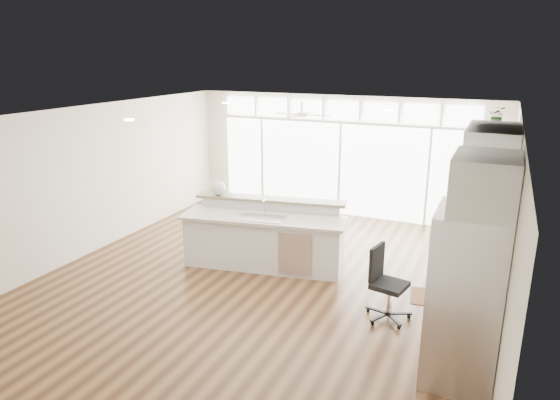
% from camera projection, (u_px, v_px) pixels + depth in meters
% --- Properties ---
extents(floor, '(7.00, 8.00, 0.02)m').
position_uv_depth(floor, '(265.00, 282.00, 8.15)').
color(floor, '#412614').
rests_on(floor, ground).
extents(ceiling, '(7.00, 8.00, 0.02)m').
position_uv_depth(ceiling, '(263.00, 115.00, 7.38)').
color(ceiling, white).
rests_on(ceiling, wall_back).
extents(wall_back, '(7.00, 0.04, 2.70)m').
position_uv_depth(wall_back, '(341.00, 156.00, 11.27)').
color(wall_back, beige).
rests_on(wall_back, floor).
extents(wall_front, '(7.00, 0.04, 2.70)m').
position_uv_depth(wall_front, '(59.00, 324.00, 4.26)').
color(wall_front, beige).
rests_on(wall_front, floor).
extents(wall_left, '(0.04, 8.00, 2.70)m').
position_uv_depth(wall_left, '(92.00, 180.00, 9.14)').
color(wall_left, beige).
rests_on(wall_left, floor).
extents(wall_right, '(0.04, 8.00, 2.70)m').
position_uv_depth(wall_right, '(509.00, 234.00, 6.39)').
color(wall_right, beige).
rests_on(wall_right, floor).
extents(glass_wall, '(5.80, 0.06, 2.08)m').
position_uv_depth(glass_wall, '(340.00, 169.00, 11.30)').
color(glass_wall, white).
rests_on(glass_wall, wall_back).
extents(transom_row, '(5.90, 0.06, 0.40)m').
position_uv_depth(transom_row, '(342.00, 110.00, 10.92)').
color(transom_row, white).
rests_on(transom_row, wall_back).
extents(desk_window, '(0.04, 0.85, 0.85)m').
position_uv_depth(desk_window, '(508.00, 212.00, 6.61)').
color(desk_window, white).
rests_on(desk_window, wall_right).
extents(ceiling_fan, '(1.16, 1.16, 0.32)m').
position_uv_depth(ceiling_fan, '(302.00, 110.00, 10.09)').
color(ceiling_fan, silver).
rests_on(ceiling_fan, ceiling).
extents(recessed_lights, '(3.40, 3.00, 0.02)m').
position_uv_depth(recessed_lights, '(269.00, 115.00, 7.56)').
color(recessed_lights, white).
rests_on(recessed_lights, ceiling).
extents(oven_cabinet, '(0.64, 1.20, 2.50)m').
position_uv_depth(oven_cabinet, '(487.00, 202.00, 8.12)').
color(oven_cabinet, silver).
rests_on(oven_cabinet, floor).
extents(desk_nook, '(0.72, 1.30, 0.76)m').
position_uv_depth(desk_nook, '(472.00, 288.00, 7.07)').
color(desk_nook, silver).
rests_on(desk_nook, floor).
extents(upper_cabinets, '(0.64, 1.30, 0.64)m').
position_uv_depth(upper_cabinets, '(492.00, 151.00, 6.50)').
color(upper_cabinets, silver).
rests_on(upper_cabinets, wall_right).
extents(refrigerator, '(0.76, 0.90, 2.00)m').
position_uv_depth(refrigerator, '(465.00, 298.00, 5.46)').
color(refrigerator, silver).
rests_on(refrigerator, floor).
extents(fridge_cabinet, '(0.64, 0.90, 0.60)m').
position_uv_depth(fridge_cabinet, '(485.00, 184.00, 5.07)').
color(fridge_cabinet, silver).
rests_on(fridge_cabinet, wall_right).
extents(framed_photos, '(0.06, 0.22, 0.80)m').
position_uv_depth(framed_photos, '(507.00, 210.00, 7.20)').
color(framed_photos, black).
rests_on(framed_photos, wall_right).
extents(kitchen_island, '(2.95, 1.54, 1.12)m').
position_uv_depth(kitchen_island, '(264.00, 236.00, 8.56)').
color(kitchen_island, silver).
rests_on(kitchen_island, floor).
extents(rug, '(0.91, 0.71, 0.01)m').
position_uv_depth(rug, '(439.00, 298.00, 7.56)').
color(rug, '#3E2213').
rests_on(rug, floor).
extents(office_chair, '(0.63, 0.60, 1.04)m').
position_uv_depth(office_chair, '(390.00, 285.00, 6.85)').
color(office_chair, black).
rests_on(office_chair, floor).
extents(fishbowl, '(0.29, 0.29, 0.26)m').
position_uv_depth(fishbowl, '(219.00, 188.00, 8.96)').
color(fishbowl, silver).
rests_on(fishbowl, kitchen_island).
extents(monitor, '(0.13, 0.50, 0.41)m').
position_uv_depth(monitor, '(470.00, 249.00, 6.94)').
color(monitor, black).
rests_on(monitor, desk_nook).
extents(keyboard, '(0.18, 0.37, 0.02)m').
position_uv_depth(keyboard, '(456.00, 260.00, 7.06)').
color(keyboard, silver).
rests_on(keyboard, desk_nook).
extents(potted_plant, '(0.29, 0.32, 0.23)m').
position_uv_depth(potted_plant, '(497.00, 118.00, 7.74)').
color(potted_plant, '#2B5022').
rests_on(potted_plant, oven_cabinet).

